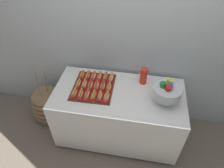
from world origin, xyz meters
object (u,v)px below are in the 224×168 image
(hot_dog_4, at_px, (100,96))
(hot_dog_5, at_px, (106,97))
(hot_dog_8, at_px, (90,85))
(hot_dog_7, at_px, (84,84))
(hot_dog_9, at_px, (96,85))
(hot_dog_11, at_px, (109,87))
(hot_dog_2, at_px, (87,95))
(hot_dog_12, at_px, (82,75))
(hot_dog_10, at_px, (103,86))
(hot_dog_15, at_px, (99,77))
(punch_bowl, at_px, (167,91))
(hot_dog_6, at_px, (78,84))
(floor_vase, at_px, (48,105))
(hot_dog_1, at_px, (81,94))
(hot_dog_17, at_px, (111,78))
(buffet_table, at_px, (118,113))
(hot_dog_16, at_px, (105,77))
(cup_stack, at_px, (144,76))
(hot_dog_3, at_px, (93,95))
(serving_tray, at_px, (94,87))
(hot_dog_0, at_px, (74,93))
(hot_dog_13, at_px, (88,76))
(hot_dog_14, at_px, (93,76))

(hot_dog_4, distance_m, hot_dog_5, 0.08)
(hot_dog_8, bearing_deg, hot_dog_7, -178.74)
(hot_dog_9, height_order, hot_dog_11, hot_dog_9)
(hot_dog_2, relative_size, hot_dog_12, 1.07)
(hot_dog_10, relative_size, hot_dog_15, 1.00)
(hot_dog_11, relative_size, punch_bowl, 0.58)
(hot_dog_5, bearing_deg, hot_dog_2, -178.74)
(hot_dog_6, bearing_deg, hot_dog_12, 91.26)
(hot_dog_8, bearing_deg, hot_dog_2, -88.74)
(floor_vase, height_order, hot_dog_9, floor_vase)
(hot_dog_8, xyz_separation_m, punch_bowl, (0.88, -0.07, 0.12))
(hot_dog_1, distance_m, hot_dog_17, 0.45)
(buffet_table, xyz_separation_m, hot_dog_11, (-0.13, 0.05, 0.40))
(hot_dog_4, distance_m, hot_dog_16, 0.33)
(floor_vase, bearing_deg, hot_dog_10, -5.52)
(hot_dog_8, height_order, hot_dog_15, hot_dog_15)
(cup_stack, bearing_deg, hot_dog_8, -162.68)
(hot_dog_2, height_order, hot_dog_10, hot_dog_10)
(floor_vase, distance_m, hot_dog_9, 0.99)
(hot_dog_3, xyz_separation_m, hot_dog_8, (-0.08, 0.16, -0.00))
(hot_dog_15, distance_m, cup_stack, 0.55)
(serving_tray, xyz_separation_m, hot_dog_10, (0.11, 0.00, 0.03))
(hot_dog_0, height_order, hot_dog_17, hot_dog_0)
(hot_dog_8, distance_m, punch_bowl, 0.89)
(hot_dog_12, height_order, hot_dog_17, hot_dog_12)
(hot_dog_3, distance_m, hot_dog_5, 0.15)
(buffet_table, relative_size, hot_dog_4, 9.85)
(buffet_table, bearing_deg, hot_dog_16, 134.40)
(hot_dog_6, xyz_separation_m, hot_dog_12, (-0.00, 0.16, 0.00))
(hot_dog_2, xyz_separation_m, punch_bowl, (0.87, 0.09, 0.12))
(hot_dog_7, relative_size, hot_dog_13, 1.08)
(hot_dog_6, height_order, hot_dog_7, hot_dog_7)
(buffet_table, bearing_deg, hot_dog_0, -165.58)
(hot_dog_0, bearing_deg, hot_dog_12, 91.26)
(hot_dog_6, bearing_deg, hot_dog_1, -64.29)
(hot_dog_2, xyz_separation_m, hot_dog_6, (-0.15, 0.16, -0.00))
(hot_dog_0, bearing_deg, cup_stack, 25.30)
(hot_dog_0, bearing_deg, hot_dog_8, 48.99)
(hot_dog_0, distance_m, hot_dog_6, 0.17)
(hot_dog_12, distance_m, hot_dog_17, 0.38)
(hot_dog_10, bearing_deg, cup_stack, 22.05)
(hot_dog_2, distance_m, hot_dog_13, 0.34)
(hot_dog_3, xyz_separation_m, hot_dog_5, (0.15, 0.00, -0.00))
(hot_dog_5, distance_m, hot_dog_7, 0.34)
(hot_dog_13, distance_m, hot_dog_16, 0.23)
(hot_dog_10, xyz_separation_m, hot_dog_14, (-0.15, 0.16, -0.00))
(hot_dog_10, bearing_deg, hot_dog_2, -131.01)
(hot_dog_11, distance_m, hot_dog_15, 0.22)
(floor_vase, distance_m, serving_tray, 0.94)
(serving_tray, relative_size, hot_dog_1, 2.92)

